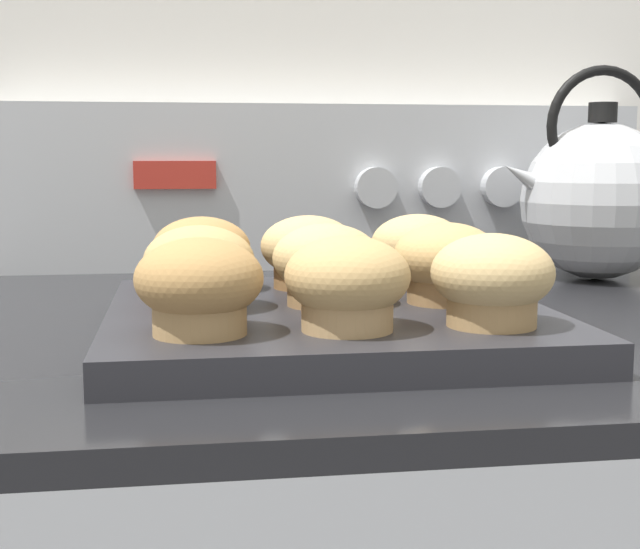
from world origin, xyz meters
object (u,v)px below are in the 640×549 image
(muffin_r0_c2, at_px, (492,280))
(muffin_r1_c2, at_px, (446,263))
(muffin_r2_c1, at_px, (308,252))
(tea_kettle, at_px, (598,198))
(muffin_r1_c0, at_px, (199,267))
(muffin_r2_c0, at_px, (202,253))
(muffin_r2_c2, at_px, (418,250))
(muffin_r1_c1, at_px, (326,264))
(muffin_r0_c1, at_px, (347,283))
(muffin_pan, at_px, (327,321))
(muffin_r0_c0, at_px, (199,286))

(muffin_r0_c2, bearing_deg, muffin_r1_c2, 91.79)
(muffin_r2_c1, relative_size, tea_kettle, 0.35)
(muffin_r1_c0, height_order, muffin_r2_c0, same)
(muffin_r2_c0, height_order, muffin_r2_c1, same)
(muffin_r2_c1, height_order, muffin_r2_c2, same)
(muffin_r1_c2, distance_m, tea_kettle, 0.34)
(muffin_r1_c1, distance_m, muffin_r2_c2, 0.12)
(tea_kettle, bearing_deg, muffin_r1_c0, -148.85)
(muffin_r0_c1, height_order, tea_kettle, tea_kettle)
(muffin_r1_c0, relative_size, muffin_r2_c0, 1.00)
(muffin_r0_c2, bearing_deg, muffin_r2_c1, 117.23)
(muffin_r1_c0, distance_m, muffin_r1_c2, 0.18)
(muffin_r2_c2, xyz_separation_m, tea_kettle, (0.23, 0.16, 0.03))
(muffin_r1_c2, bearing_deg, muffin_pan, 179.62)
(muffin_r0_c2, distance_m, muffin_r2_c1, 0.20)
(muffin_r0_c0, height_order, muffin_r0_c2, same)
(muffin_r1_c2, bearing_deg, muffin_r2_c2, 88.41)
(muffin_r1_c1, distance_m, muffin_r2_c1, 0.08)
(muffin_r1_c0, xyz_separation_m, muffin_r2_c2, (0.18, 0.09, 0.00))
(muffin_r1_c2, distance_m, muffin_r2_c1, 0.12)
(muffin_r0_c2, distance_m, muffin_r1_c0, 0.20)
(muffin_r0_c0, xyz_separation_m, muffin_r2_c1, (0.09, 0.17, 0.00))
(muffin_r2_c1, bearing_deg, muffin_r1_c2, -44.82)
(muffin_r1_c2, relative_size, tea_kettle, 0.35)
(muffin_r2_c0, xyz_separation_m, muffin_r2_c1, (0.08, 0.00, 0.00))
(muffin_r0_c1, height_order, muffin_r1_c1, same)
(muffin_r1_c1, distance_m, muffin_r1_c2, 0.09)
(muffin_pan, xyz_separation_m, muffin_r1_c1, (-0.00, 0.00, 0.04))
(muffin_r2_c2, bearing_deg, muffin_r0_c0, -135.56)
(muffin_r1_c0, bearing_deg, muffin_r2_c2, 26.19)
(muffin_pan, height_order, muffin_r1_c2, muffin_r1_c2)
(muffin_r0_c0, height_order, muffin_r1_c1, same)
(muffin_r0_c2, height_order, muffin_r2_c1, same)
(muffin_r2_c0, bearing_deg, muffin_r0_c1, -64.60)
(muffin_r1_c2, xyz_separation_m, muffin_r2_c0, (-0.17, 0.09, 0.00))
(muffin_r0_c1, relative_size, muffin_r2_c2, 1.00)
(muffin_r1_c0, bearing_deg, tea_kettle, 31.15)
(muffin_r0_c1, bearing_deg, muffin_r0_c2, 0.62)
(muffin_r1_c2, relative_size, muffin_r2_c2, 1.00)
(muffin_r0_c1, relative_size, muffin_r1_c2, 1.00)
(muffin_r0_c2, relative_size, muffin_r1_c1, 1.00)
(muffin_r1_c1, relative_size, muffin_r1_c2, 1.00)
(muffin_r1_c2, xyz_separation_m, muffin_r2_c1, (-0.09, 0.09, 0.00))
(muffin_r1_c0, relative_size, muffin_r2_c1, 1.00)
(muffin_r1_c0, bearing_deg, muffin_r2_c0, 87.77)
(muffin_r2_c2, bearing_deg, muffin_r0_c1, -117.16)
(muffin_r0_c0, bearing_deg, muffin_r1_c1, 45.09)
(muffin_r0_c2, relative_size, muffin_r2_c0, 1.00)
(muffin_r1_c2, bearing_deg, muffin_r2_c1, 135.18)
(muffin_r2_c0, relative_size, tea_kettle, 0.35)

